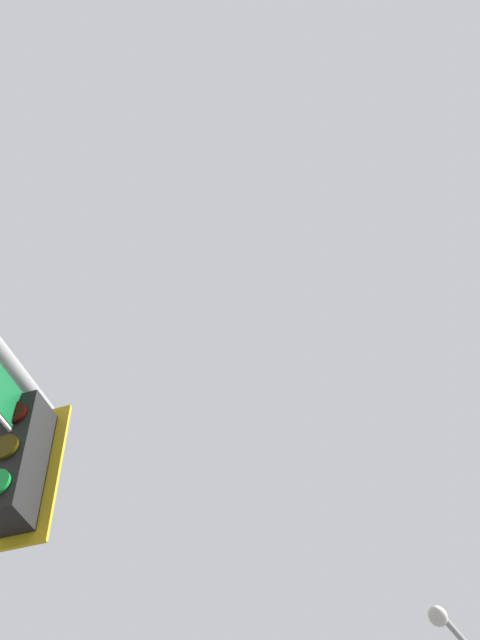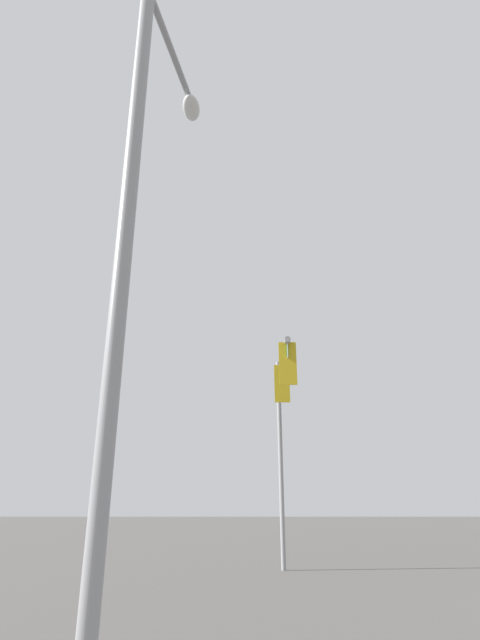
# 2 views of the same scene
# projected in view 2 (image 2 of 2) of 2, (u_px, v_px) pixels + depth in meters

# --- Properties ---
(signal_pole_near) EXTENTS (4.58, 0.52, 7.17)m
(signal_pole_near) POSITION_uv_depth(u_px,v_px,m) (283.00, 396.00, 16.63)
(signal_pole_near) COLOR gray
(signal_pole_near) RESTS_ON ground_plane
(street_lamp) EXTENTS (2.32, 0.60, 8.39)m
(street_lamp) POSITION_uv_depth(u_px,v_px,m) (137.00, 224.00, 5.58)
(street_lamp) COLOR gray
(street_lamp) RESTS_ON ground_plane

